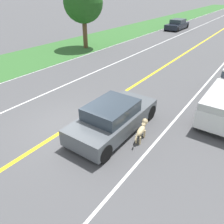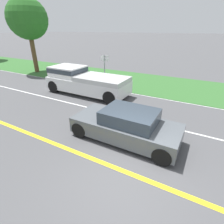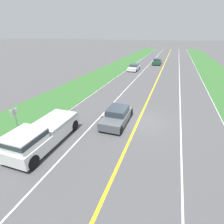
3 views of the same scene
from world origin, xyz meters
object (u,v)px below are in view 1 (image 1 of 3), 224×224
Objects in this scene: ego_car at (113,118)px; oncoming_car at (177,25)px; dog at (142,129)px; roadside_tree_left_near at (83,3)px.

oncoming_car is (-7.00, 25.50, -0.00)m from ego_car.
oncoming_car is at bearing 105.35° from ego_car.
dog is 26.61m from oncoming_car.
roadside_tree_left_near is (-11.58, 9.89, 3.51)m from dog.
ego_car is at bearing -179.40° from dog.
roadside_tree_left_near is at bearing 135.77° from ego_car.
roadside_tree_left_near is at bearing 131.36° from dog.
ego_car is 0.91× the size of oncoming_car.
oncoming_car is 0.81× the size of roadside_tree_left_near.
roadside_tree_left_near reaches higher than ego_car.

